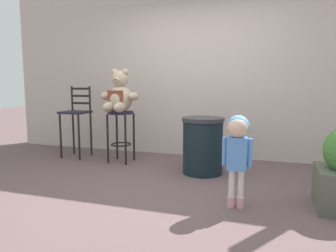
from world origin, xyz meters
name	(u,v)px	position (x,y,z in m)	size (l,w,h in m)	color
ground_plane	(162,189)	(0.00, 0.00, 0.00)	(24.00, 24.00, 0.00)	brown
building_wall	(201,60)	(0.00, 1.95, 1.58)	(7.05, 0.30, 3.17)	beige
bar_stool_with_teddy	(121,126)	(-1.03, 1.03, 0.56)	(0.39, 0.39, 0.78)	#211D2E
teddy_bear	(119,96)	(-1.03, 1.00, 1.02)	(0.60, 0.54, 0.64)	#BFAA8D
child_walking	(238,141)	(0.86, -0.26, 0.65)	(0.29, 0.23, 0.90)	pink
trash_bin	(203,145)	(0.30, 0.81, 0.38)	(0.56, 0.56, 0.75)	black
bar_chair_empty	(76,116)	(-1.89, 1.14, 0.67)	(0.41, 0.41, 1.16)	#211D2E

